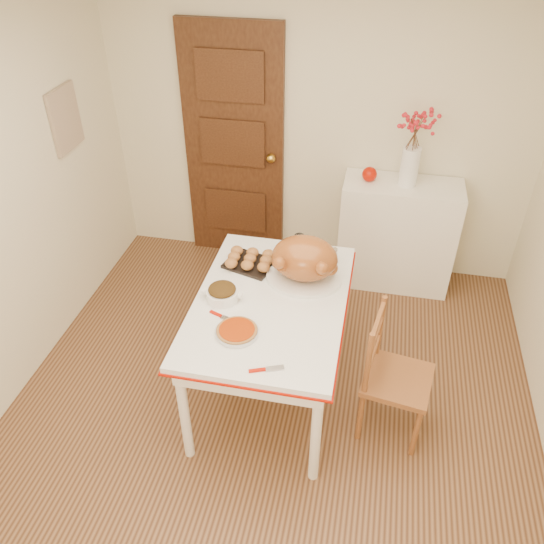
% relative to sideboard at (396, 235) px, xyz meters
% --- Properties ---
extents(floor, '(3.50, 4.00, 0.00)m').
position_rel_sideboard_xyz_m(floor, '(-0.73, -1.78, -0.47)').
color(floor, '#472916').
rests_on(floor, ground).
extents(ceiling, '(3.50, 4.00, 0.00)m').
position_rel_sideboard_xyz_m(ceiling, '(-0.73, -1.78, 2.03)').
color(ceiling, white).
rests_on(ceiling, ground).
extents(wall_back, '(3.50, 0.00, 2.50)m').
position_rel_sideboard_xyz_m(wall_back, '(-0.73, 0.22, 0.78)').
color(wall_back, beige).
rests_on(wall_back, ground).
extents(door_back, '(0.85, 0.06, 2.06)m').
position_rel_sideboard_xyz_m(door_back, '(-1.43, 0.19, 0.56)').
color(door_back, black).
rests_on(door_back, ground).
extents(photo_board, '(0.03, 0.35, 0.45)m').
position_rel_sideboard_xyz_m(photo_board, '(-2.46, -0.58, 1.03)').
color(photo_board, tan).
rests_on(photo_board, ground).
extents(sideboard, '(0.94, 0.42, 0.94)m').
position_rel_sideboard_xyz_m(sideboard, '(0.00, 0.00, 0.00)').
color(sideboard, white).
rests_on(sideboard, floor).
extents(kitchen_table, '(0.94, 1.37, 0.82)m').
position_rel_sideboard_xyz_m(kitchen_table, '(-0.77, -1.48, -0.06)').
color(kitchen_table, white).
rests_on(kitchen_table, floor).
extents(chair_oak, '(0.46, 0.46, 0.91)m').
position_rel_sideboard_xyz_m(chair_oak, '(0.05, -1.60, -0.02)').
color(chair_oak, brown).
rests_on(chair_oak, floor).
extents(berry_vase, '(0.33, 0.33, 0.64)m').
position_rel_sideboard_xyz_m(berry_vase, '(0.02, 0.00, 0.79)').
color(berry_vase, white).
rests_on(berry_vase, sideboard).
extents(apple, '(0.12, 0.12, 0.12)m').
position_rel_sideboard_xyz_m(apple, '(-0.28, 0.00, 0.53)').
color(apple, '#AB0F00').
rests_on(apple, sideboard).
extents(turkey_platter, '(0.49, 0.39, 0.31)m').
position_rel_sideboard_xyz_m(turkey_platter, '(-0.60, -1.23, 0.50)').
color(turkey_platter, '#9C4A20').
rests_on(turkey_platter, kitchen_table).
extents(pumpkin_pie, '(0.27, 0.27, 0.05)m').
position_rel_sideboard_xyz_m(pumpkin_pie, '(-0.89, -1.81, 0.37)').
color(pumpkin_pie, '#962A03').
rests_on(pumpkin_pie, kitchen_table).
extents(stuffing_dish, '(0.30, 0.27, 0.10)m').
position_rel_sideboard_xyz_m(stuffing_dish, '(-1.06, -1.52, 0.40)').
color(stuffing_dish, '#4D350F').
rests_on(stuffing_dish, kitchen_table).
extents(rolls_tray, '(0.37, 0.32, 0.08)m').
position_rel_sideboard_xyz_m(rolls_tray, '(-0.98, -1.14, 0.39)').
color(rolls_tray, '#9E6634').
rests_on(rolls_tray, kitchen_table).
extents(pie_server, '(0.20, 0.12, 0.01)m').
position_rel_sideboard_xyz_m(pie_server, '(-0.67, -2.05, 0.36)').
color(pie_server, silver).
rests_on(pie_server, kitchen_table).
extents(carving_knife, '(0.23, 0.13, 0.01)m').
position_rel_sideboard_xyz_m(carving_knife, '(-0.99, -1.70, 0.36)').
color(carving_knife, silver).
rests_on(carving_knife, kitchen_table).
extents(drinking_glass, '(0.09, 0.09, 0.12)m').
position_rel_sideboard_xyz_m(drinking_glass, '(-0.69, -0.90, 0.41)').
color(drinking_glass, white).
rests_on(drinking_glass, kitchen_table).
extents(shaker_pair, '(0.11, 0.06, 0.10)m').
position_rel_sideboard_xyz_m(shaker_pair, '(-0.47, -0.98, 0.40)').
color(shaker_pair, white).
rests_on(shaker_pair, kitchen_table).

